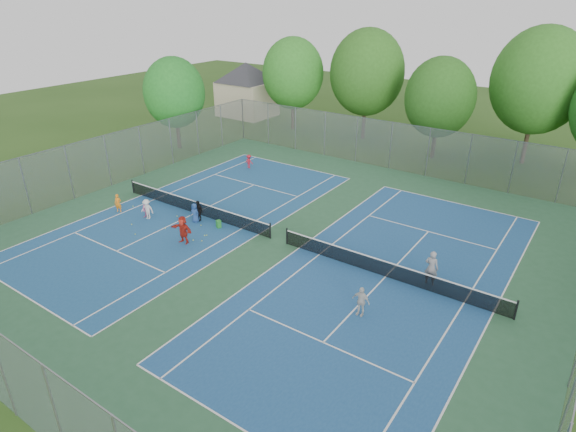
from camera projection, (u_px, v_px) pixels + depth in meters
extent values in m
plane|color=#284917|center=(279.00, 241.00, 29.06)|extent=(120.00, 120.00, 0.00)
cube|color=#295738|center=(279.00, 241.00, 29.05)|extent=(32.00, 32.00, 0.01)
cube|color=navy|center=(195.00, 213.00, 32.67)|extent=(10.97, 23.77, 0.01)
cube|color=navy|center=(386.00, 277.00, 25.43)|extent=(10.97, 23.77, 0.01)
cube|color=black|center=(195.00, 207.00, 32.48)|extent=(12.87, 0.10, 0.91)
cube|color=black|center=(386.00, 270.00, 25.24)|extent=(12.87, 0.10, 0.91)
cube|color=gray|center=(391.00, 146.00, 40.09)|extent=(32.00, 0.10, 4.00)
cube|color=gray|center=(2.00, 372.00, 16.32)|extent=(32.00, 0.10, 4.00)
cube|color=gray|center=(108.00, 161.00, 36.48)|extent=(0.10, 32.00, 4.00)
cube|color=#B7A88C|center=(247.00, 99.00, 57.41)|extent=(6.00, 5.00, 4.00)
pyramid|color=#2D2D33|center=(246.00, 62.00, 55.62)|extent=(11.03, 11.03, 2.20)
cylinder|color=#443326|center=(293.00, 113.00, 51.89)|extent=(0.36, 0.36, 3.50)
ellipsoid|color=#296C1F|center=(293.00, 73.00, 50.13)|extent=(6.40, 6.40, 7.36)
cylinder|color=#443326|center=(364.00, 120.00, 48.42)|extent=(0.36, 0.36, 3.85)
ellipsoid|color=#275819|center=(367.00, 72.00, 46.45)|extent=(7.20, 7.20, 8.28)
cylinder|color=#443326|center=(434.00, 141.00, 42.95)|extent=(0.36, 0.36, 3.15)
ellipsoid|color=#245518|center=(440.00, 97.00, 41.32)|extent=(6.00, 6.00, 6.90)
cylinder|color=#443326|center=(526.00, 140.00, 41.33)|extent=(0.36, 0.36, 4.20)
ellipsoid|color=#285F1B|center=(539.00, 81.00, 39.23)|extent=(7.60, 7.60, 8.74)
cylinder|color=#443326|center=(178.00, 132.00, 45.64)|extent=(0.36, 0.36, 3.15)
ellipsoid|color=#1E671F|center=(174.00, 93.00, 44.08)|extent=(5.60, 5.60, 6.44)
cube|color=blue|center=(198.00, 207.00, 33.32)|extent=(0.44, 0.44, 0.31)
cube|color=green|center=(219.00, 224.00, 30.59)|extent=(0.34, 0.34, 0.52)
imported|color=orange|center=(118.00, 203.00, 32.65)|extent=(0.56, 0.50, 1.28)
imported|color=#D05084|center=(147.00, 209.00, 31.77)|extent=(0.74, 0.65, 1.27)
imported|color=silver|center=(147.00, 209.00, 31.65)|extent=(1.00, 0.76, 1.38)
imported|color=black|center=(198.00, 211.00, 31.36)|extent=(0.87, 0.45, 1.43)
imported|color=navy|center=(195.00, 213.00, 31.19)|extent=(0.68, 0.47, 1.31)
imported|color=#B22519|center=(183.00, 230.00, 28.53)|extent=(1.62, 0.56, 1.73)
imported|color=#AB1826|center=(249.00, 161.00, 40.77)|extent=(0.77, 0.44, 1.18)
imported|color=gray|center=(431.00, 268.00, 24.44)|extent=(0.70, 0.46, 1.91)
imported|color=silver|center=(361.00, 301.00, 22.16)|extent=(0.89, 0.37, 1.51)
sphere|color=yellow|center=(165.00, 228.00, 30.54)|extent=(0.07, 0.07, 0.07)
sphere|color=#CDD130|center=(202.00, 241.00, 29.01)|extent=(0.07, 0.07, 0.07)
sphere|color=#D5F037|center=(205.00, 236.00, 29.65)|extent=(0.07, 0.07, 0.07)
sphere|color=#D6F338|center=(177.00, 216.00, 32.17)|extent=(0.07, 0.07, 0.07)
sphere|color=#B6D030|center=(132.00, 225.00, 31.04)|extent=(0.07, 0.07, 0.07)
sphere|color=#B4D832|center=(207.00, 235.00, 29.67)|extent=(0.07, 0.07, 0.07)
sphere|color=yellow|center=(193.00, 240.00, 29.07)|extent=(0.07, 0.07, 0.07)
sphere|color=gold|center=(201.00, 225.00, 30.93)|extent=(0.07, 0.07, 0.07)
sphere|color=#C3D431|center=(179.00, 226.00, 30.88)|extent=(0.07, 0.07, 0.07)
sphere|color=#B6CA2F|center=(135.00, 234.00, 29.80)|extent=(0.07, 0.07, 0.07)
sphere|color=gold|center=(147.00, 212.00, 32.81)|extent=(0.07, 0.07, 0.07)
sphere|color=#CAEF37|center=(133.00, 206.00, 33.64)|extent=(0.07, 0.07, 0.07)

